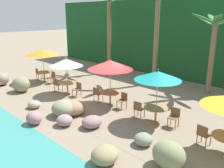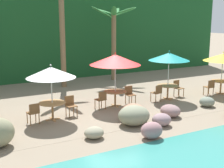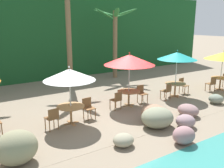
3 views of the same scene
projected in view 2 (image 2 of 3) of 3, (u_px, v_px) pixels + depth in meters
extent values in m
plane|color=gray|center=(112.00, 109.00, 14.21)|extent=(120.00, 120.00, 0.00)
cube|color=gray|center=(112.00, 109.00, 14.21)|extent=(18.00, 5.20, 0.01)
cube|color=#194C23|center=(51.00, 35.00, 21.33)|extent=(28.00, 2.40, 6.00)
ellipsoid|color=gray|center=(134.00, 115.00, 12.05)|extent=(1.28, 1.17, 0.77)
ellipsoid|color=gray|center=(207.00, 102.00, 14.57)|extent=(0.72, 0.71, 0.47)
ellipsoid|color=gray|center=(162.00, 120.00, 11.98)|extent=(0.76, 0.72, 0.49)
ellipsoid|color=#9B7359|center=(134.00, 112.00, 12.56)|extent=(1.02, 1.18, 0.70)
ellipsoid|color=gray|center=(170.00, 111.00, 13.08)|extent=(0.82, 0.94, 0.52)
ellipsoid|color=gray|center=(152.00, 130.00, 10.70)|extent=(0.80, 0.68, 0.59)
ellipsoid|color=gray|center=(94.00, 133.00, 10.73)|extent=(0.71, 0.66, 0.41)
cylinder|color=silver|center=(52.00, 95.00, 12.51)|extent=(0.04, 0.04, 2.10)
cone|color=white|center=(51.00, 72.00, 12.30)|extent=(2.01, 2.01, 0.44)
sphere|color=white|center=(51.00, 65.00, 12.24)|extent=(0.07, 0.07, 0.07)
cube|color=#A37547|center=(53.00, 119.00, 12.73)|extent=(0.60, 0.12, 0.03)
cube|color=#A37547|center=(53.00, 119.00, 12.73)|extent=(0.12, 0.60, 0.03)
cylinder|color=#A37547|center=(53.00, 111.00, 12.65)|extent=(0.09, 0.09, 0.71)
cylinder|color=#A37547|center=(52.00, 103.00, 12.58)|extent=(1.10, 1.10, 0.03)
cylinder|color=brown|center=(77.00, 112.00, 13.06)|extent=(0.04, 0.04, 0.45)
cylinder|color=brown|center=(69.00, 113.00, 12.88)|extent=(0.04, 0.04, 0.45)
cylinder|color=brown|center=(74.00, 110.00, 13.36)|extent=(0.04, 0.04, 0.45)
cylinder|color=brown|center=(66.00, 111.00, 13.18)|extent=(0.04, 0.04, 0.45)
cube|color=brown|center=(71.00, 106.00, 13.07)|extent=(0.45, 0.45, 0.03)
cube|color=brown|center=(69.00, 100.00, 13.19)|extent=(0.42, 0.06, 0.42)
cylinder|color=brown|center=(27.00, 118.00, 12.24)|extent=(0.04, 0.04, 0.45)
cylinder|color=brown|center=(36.00, 116.00, 12.44)|extent=(0.04, 0.04, 0.45)
cylinder|color=brown|center=(31.00, 120.00, 11.95)|extent=(0.04, 0.04, 0.45)
cylinder|color=brown|center=(39.00, 119.00, 12.16)|extent=(0.04, 0.04, 0.45)
cube|color=brown|center=(33.00, 113.00, 12.15)|extent=(0.47, 0.47, 0.03)
cube|color=brown|center=(34.00, 109.00, 11.95)|extent=(0.42, 0.09, 0.42)
cylinder|color=silver|center=(115.00, 82.00, 14.42)|extent=(0.04, 0.04, 2.35)
cone|color=red|center=(115.00, 60.00, 14.19)|extent=(2.39, 2.39, 0.48)
sphere|color=red|center=(115.00, 53.00, 14.12)|extent=(0.07, 0.07, 0.07)
cube|color=#A37547|center=(115.00, 106.00, 14.66)|extent=(0.60, 0.12, 0.03)
cube|color=#A37547|center=(115.00, 106.00, 14.66)|extent=(0.12, 0.60, 0.03)
cylinder|color=#A37547|center=(115.00, 99.00, 14.59)|extent=(0.09, 0.09, 0.71)
cylinder|color=#A37547|center=(115.00, 92.00, 14.51)|extent=(1.10, 1.10, 0.03)
cylinder|color=brown|center=(135.00, 100.00, 14.92)|extent=(0.04, 0.04, 0.45)
cylinder|color=brown|center=(129.00, 101.00, 14.76)|extent=(0.04, 0.04, 0.45)
cylinder|color=brown|center=(132.00, 98.00, 15.23)|extent=(0.04, 0.04, 0.45)
cylinder|color=brown|center=(125.00, 99.00, 15.07)|extent=(0.04, 0.04, 0.45)
cube|color=brown|center=(131.00, 95.00, 14.95)|extent=(0.43, 0.43, 0.03)
cube|color=brown|center=(129.00, 90.00, 15.08)|extent=(0.42, 0.04, 0.42)
cylinder|color=brown|center=(95.00, 104.00, 14.18)|extent=(0.04, 0.04, 0.45)
cylinder|color=brown|center=(101.00, 103.00, 14.38)|extent=(0.04, 0.04, 0.45)
cylinder|color=brown|center=(99.00, 106.00, 13.90)|extent=(0.04, 0.04, 0.45)
cylinder|color=brown|center=(106.00, 105.00, 14.10)|extent=(0.04, 0.04, 0.45)
cube|color=brown|center=(100.00, 99.00, 14.09)|extent=(0.47, 0.47, 0.03)
cube|color=brown|center=(103.00, 96.00, 13.89)|extent=(0.42, 0.09, 0.42)
cylinder|color=silver|center=(168.00, 77.00, 15.71)|extent=(0.04, 0.04, 2.33)
cone|color=teal|center=(169.00, 57.00, 15.49)|extent=(2.07, 2.07, 0.39)
sphere|color=teal|center=(169.00, 51.00, 15.43)|extent=(0.07, 0.07, 0.07)
cube|color=#A37547|center=(167.00, 99.00, 15.96)|extent=(0.60, 0.12, 0.03)
cube|color=#A37547|center=(167.00, 99.00, 15.96)|extent=(0.12, 0.60, 0.03)
cylinder|color=#A37547|center=(168.00, 92.00, 15.88)|extent=(0.09, 0.09, 0.71)
cylinder|color=#A37547|center=(168.00, 85.00, 15.81)|extent=(1.10, 1.10, 0.03)
cylinder|color=brown|center=(184.00, 93.00, 16.36)|extent=(0.04, 0.04, 0.45)
cylinder|color=brown|center=(179.00, 94.00, 16.15)|extent=(0.04, 0.04, 0.45)
cylinder|color=brown|center=(179.00, 91.00, 16.64)|extent=(0.04, 0.04, 0.45)
cylinder|color=brown|center=(174.00, 92.00, 16.44)|extent=(0.04, 0.04, 0.45)
cube|color=brown|center=(179.00, 88.00, 16.35)|extent=(0.47, 0.47, 0.03)
cube|color=brown|center=(176.00, 84.00, 16.46)|extent=(0.42, 0.09, 0.42)
cylinder|color=brown|center=(151.00, 97.00, 15.46)|extent=(0.04, 0.04, 0.45)
cylinder|color=brown|center=(156.00, 96.00, 15.66)|extent=(0.04, 0.04, 0.45)
cylinder|color=brown|center=(156.00, 99.00, 15.18)|extent=(0.04, 0.04, 0.45)
cylinder|color=brown|center=(161.00, 97.00, 15.38)|extent=(0.04, 0.04, 0.45)
cube|color=brown|center=(156.00, 93.00, 15.37)|extent=(0.48, 0.48, 0.03)
cube|color=brown|center=(159.00, 90.00, 15.17)|extent=(0.42, 0.10, 0.42)
cylinder|color=silver|center=(222.00, 75.00, 16.83)|extent=(0.04, 0.04, 2.15)
cone|color=yellow|center=(223.00, 57.00, 16.63)|extent=(2.10, 2.10, 0.39)
sphere|color=yellow|center=(223.00, 52.00, 16.57)|extent=(0.07, 0.07, 0.07)
cube|color=#A37547|center=(220.00, 93.00, 17.06)|extent=(0.60, 0.12, 0.03)
cube|color=#A37547|center=(220.00, 93.00, 17.06)|extent=(0.12, 0.60, 0.03)
cylinder|color=#A37547|center=(221.00, 87.00, 16.98)|extent=(0.09, 0.09, 0.71)
cylinder|color=#A37547|center=(221.00, 81.00, 16.91)|extent=(1.10, 1.10, 0.03)
cylinder|color=brown|center=(204.00, 91.00, 16.77)|extent=(0.04, 0.04, 0.45)
cylinder|color=brown|center=(209.00, 90.00, 16.91)|extent=(0.04, 0.04, 0.45)
cylinder|color=brown|center=(208.00, 92.00, 16.45)|extent=(0.04, 0.04, 0.45)
cylinder|color=brown|center=(213.00, 92.00, 16.59)|extent=(0.04, 0.04, 0.45)
cube|color=brown|center=(209.00, 87.00, 16.63)|extent=(0.45, 0.45, 0.03)
cube|color=brown|center=(211.00, 84.00, 16.41)|extent=(0.42, 0.07, 0.42)
cylinder|color=brown|center=(62.00, 29.00, 18.08)|extent=(0.32, 0.32, 6.99)
cylinder|color=brown|center=(114.00, 45.00, 20.45)|extent=(0.32, 0.32, 4.72)
ellipsoid|color=#388942|center=(125.00, 12.00, 20.22)|extent=(1.62, 0.65, 0.65)
ellipsoid|color=#388942|center=(116.00, 12.00, 20.78)|extent=(1.26, 1.42, 0.77)
ellipsoid|color=#388942|center=(102.00, 11.00, 20.29)|extent=(1.29, 1.48, 0.54)
ellipsoid|color=#388942|center=(102.00, 12.00, 19.67)|extent=(1.55, 0.47, 0.81)
ellipsoid|color=#388942|center=(114.00, 11.00, 19.19)|extent=(1.06, 1.57, 0.64)
ellipsoid|color=#388942|center=(125.00, 11.00, 19.55)|extent=(1.11, 1.58, 0.54)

